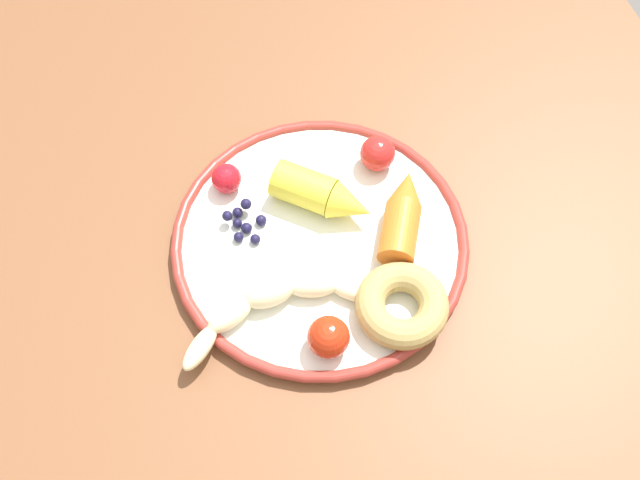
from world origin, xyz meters
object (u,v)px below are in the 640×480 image
object	(u,v)px
plate	(320,241)
tomato_far	(328,337)
dining_table	(355,256)
blueberry_pile	(244,222)
tomato_near	(378,154)
banana	(273,303)
carrot_yellow	(323,194)
tomato_mid	(226,178)
carrot_orange	(402,215)
donut	(402,305)

from	to	relation	value
plate	tomato_far	bearing A→B (deg)	167.10
dining_table	blueberry_pile	distance (m)	0.16
tomato_near	banana	bearing A→B (deg)	131.22
banana	tomato_far	xyz separation A→B (m)	(-0.05, -0.04, 0.01)
blueberry_pile	tomato_near	world-z (taller)	tomato_near
dining_table	tomato_far	size ratio (longest dim) A/B	28.32
carrot_yellow	tomato_mid	world-z (taller)	carrot_yellow
banana	carrot_orange	distance (m)	0.17
plate	tomato_far	xyz separation A→B (m)	(-0.12, 0.03, 0.02)
plate	blueberry_pile	xyz separation A→B (m)	(0.04, 0.07, 0.01)
tomato_mid	tomato_far	size ratio (longest dim) A/B	0.78
blueberry_pile	carrot_yellow	bearing A→B (deg)	-89.58
tomato_near	tomato_far	size ratio (longest dim) A/B	0.94
dining_table	plate	size ratio (longest dim) A/B	3.74
carrot_orange	blueberry_pile	size ratio (longest dim) A/B	2.25
banana	blueberry_pile	world-z (taller)	banana
dining_table	donut	world-z (taller)	donut
carrot_yellow	tomato_near	distance (m)	0.08
plate	banana	size ratio (longest dim) A/B	1.46
plate	tomato_mid	bearing A→B (deg)	39.56
blueberry_pile	tomato_near	distance (m)	0.16
banana	tomato_near	xyz separation A→B (m)	(0.14, -0.16, 0.01)
carrot_yellow	tomato_mid	size ratio (longest dim) A/B	3.38
carrot_yellow	donut	bearing A→B (deg)	-165.20
dining_table	plate	bearing A→B (deg)	110.05
plate	donut	xyz separation A→B (m)	(-0.10, -0.05, 0.02)
dining_table	donut	distance (m)	0.16
donut	tomato_far	world-z (taller)	tomato_far
dining_table	carrot_yellow	world-z (taller)	carrot_yellow
carrot_yellow	donut	xyz separation A→B (m)	(-0.14, -0.04, -0.01)
donut	tomato_far	distance (m)	0.08
plate	tomato_mid	size ratio (longest dim) A/B	9.68
plate	tomato_far	distance (m)	0.12
banana	tomato_near	size ratio (longest dim) A/B	5.51
tomato_far	carrot_yellow	bearing A→B (deg)	-14.99
carrot_yellow	donut	size ratio (longest dim) A/B	1.18
donut	blueberry_pile	bearing A→B (deg)	41.21
carrot_orange	tomato_far	size ratio (longest dim) A/B	2.73
dining_table	blueberry_pile	world-z (taller)	blueberry_pile
dining_table	tomato_near	size ratio (longest dim) A/B	30.18
donut	tomato_near	size ratio (longest dim) A/B	2.39
blueberry_pile	tomato_mid	world-z (taller)	tomato_mid
carrot_orange	carrot_yellow	world-z (taller)	carrot_yellow
tomato_near	tomato_mid	bearing A→B (deg)	83.75
tomato_mid	blueberry_pile	bearing A→B (deg)	-173.89
banana	tomato_mid	size ratio (longest dim) A/B	6.61
blueberry_pile	tomato_far	distance (m)	0.16
dining_table	tomato_far	xyz separation A→B (m)	(-0.13, 0.07, 0.11)
plate	tomato_mid	world-z (taller)	tomato_mid
carrot_orange	carrot_yellow	size ratio (longest dim) A/B	1.03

